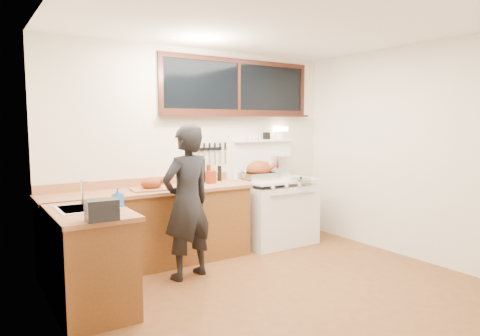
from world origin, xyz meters
TOP-DOWN VIEW (x-y plane):
  - ground_plane at (0.00, 0.00)m, footprint 4.00×3.50m
  - room_shell at (0.00, 0.00)m, footprint 4.10×3.60m
  - counter_back at (-0.80, 1.45)m, footprint 2.44×0.64m
  - counter_left at (-1.70, 0.62)m, footprint 0.64×1.09m
  - sink_unit at (-1.68, 0.70)m, footprint 0.50×0.45m
  - vintage_stove at (1.00, 1.41)m, footprint 1.02×0.74m
  - back_window at (0.60, 1.72)m, footprint 2.32×0.13m
  - left_doorway at (-1.99, -0.55)m, footprint 0.02×1.04m
  - knife_strip at (0.12, 1.73)m, footprint 0.52×0.03m
  - man at (-0.62, 0.86)m, footprint 0.67×0.52m
  - soap_bottle at (-1.43, 0.62)m, footprint 0.10×0.10m
  - toaster at (-1.70, 0.14)m, footprint 0.25×0.17m
  - cutting_board at (-0.80, 1.39)m, footprint 0.49×0.39m
  - roast_turkey at (0.75, 1.45)m, footprint 0.51×0.37m
  - stockpot at (1.28, 1.65)m, footprint 0.37×0.37m
  - saucepan at (1.15, 1.63)m, footprint 0.19×0.28m
  - pot_lid at (1.19, 1.11)m, footprint 0.35×0.35m
  - coffee_tin at (0.02, 1.48)m, footprint 0.12×0.10m
  - pitcher at (-0.22, 1.63)m, footprint 0.12×0.12m
  - bottle_cluster at (0.03, 1.63)m, footprint 0.39×0.07m

SIDE VIEW (x-z plane):
  - ground_plane at x=0.00m, z-range -0.02..0.00m
  - counter_left at x=-1.70m, z-range 0.00..0.90m
  - counter_back at x=-0.80m, z-range -0.05..0.95m
  - vintage_stove at x=1.00m, z-range -0.34..1.27m
  - man at x=-0.62m, z-range 0.00..1.65m
  - sink_unit at x=-1.68m, z-range 0.66..1.03m
  - pot_lid at x=1.19m, z-range 0.89..0.93m
  - cutting_board at x=-0.80m, z-range 0.88..1.03m
  - saucepan at x=1.15m, z-range 0.90..1.01m
  - coffee_tin at x=0.02m, z-range 0.90..1.06m
  - toaster at x=-1.70m, z-range 0.90..1.07m
  - pitcher at x=-0.22m, z-range 0.90..1.07m
  - soap_bottle at x=-1.43m, z-range 0.90..1.08m
  - roast_turkey at x=0.75m, z-range 0.88..1.13m
  - bottle_cluster at x=0.03m, z-range 0.88..1.18m
  - stockpot at x=1.28m, z-range 0.90..1.19m
  - left_doorway at x=-1.99m, z-range 0.00..2.17m
  - knife_strip at x=0.12m, z-range 1.17..1.45m
  - room_shell at x=0.00m, z-range 0.32..2.97m
  - back_window at x=0.60m, z-range 1.68..2.45m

